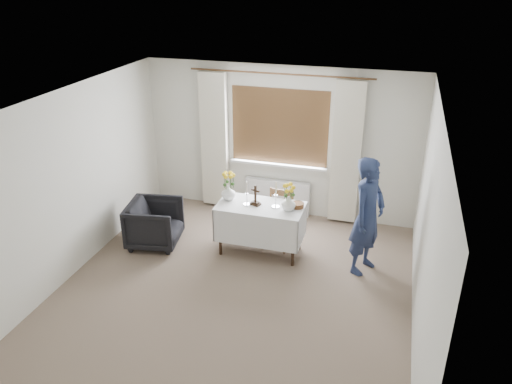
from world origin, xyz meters
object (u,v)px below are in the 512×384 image
Objects in this scene: wooden_chair at (278,220)px; flower_vase_left at (228,192)px; person at (368,216)px; altar_table at (260,229)px; armchair at (155,224)px; wooden_cross at (255,195)px; flower_vase_right at (288,203)px.

wooden_chair is 0.84m from flower_vase_left.
flower_vase_left is (-2.01, 0.11, 0.04)m from person.
wooden_chair is at bearing 13.24° from flower_vase_left.
armchair is (-1.59, -0.23, -0.04)m from altar_table.
wooden_cross is 1.39× the size of flower_vase_left.
person is at bearing -7.03° from wooden_chair.
wooden_cross is at bearing 176.87° from flower_vase_right.
person is at bearing -96.06° from armchair.
wooden_cross is at bearing -135.11° from wooden_chair.
person is at bearing -0.78° from flower_vase_right.
armchair is 3.47× the size of flower_vase_left.
armchair is 0.46× the size of person.
person reaches higher than flower_vase_right.
person reaches higher than flower_vase_left.
wooden_chair is 0.60m from wooden_cross.
wooden_chair is at bearing 129.64° from flower_vase_right.
flower_vase_right is (0.21, -0.26, 0.43)m from wooden_chair.
person is 7.59× the size of flower_vase_left.
armchair is at bearing 117.71° from person.
person is 1.58m from wooden_cross.
altar_table is 1.64× the size of armchair.
flower_vase_left reaches higher than flower_vase_right.
person reaches higher than altar_table.
wooden_cross reaches higher than armchair.
wooden_chair is (0.20, 0.23, 0.05)m from altar_table.
flower_vase_left is 1.05× the size of flower_vase_right.
person is 5.47× the size of wooden_cross.
armchair is (-1.79, -0.46, -0.09)m from wooden_chair.
flower_vase_left is at bearing -84.40° from armchair.
altar_table is 5.68× the size of flower_vase_left.
wooden_chair is 0.55m from flower_vase_right.
wooden_chair reaches higher than armchair.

